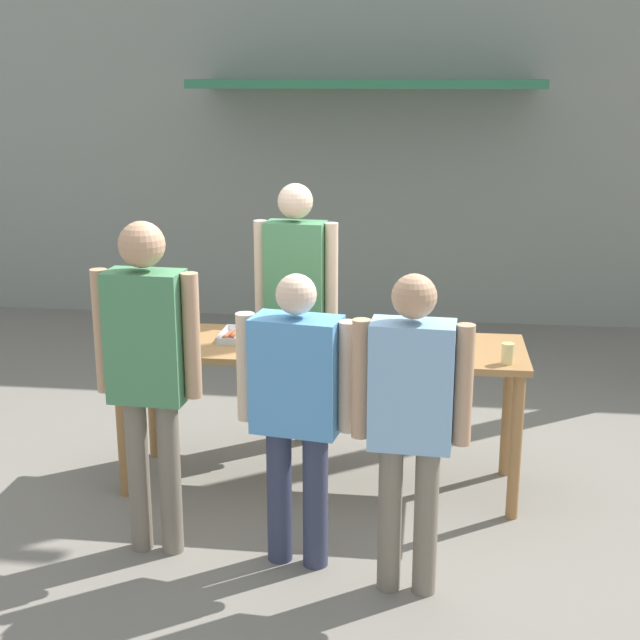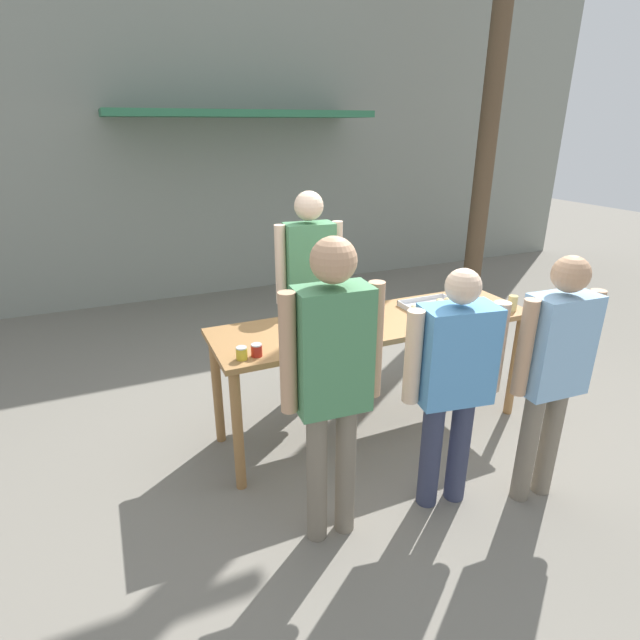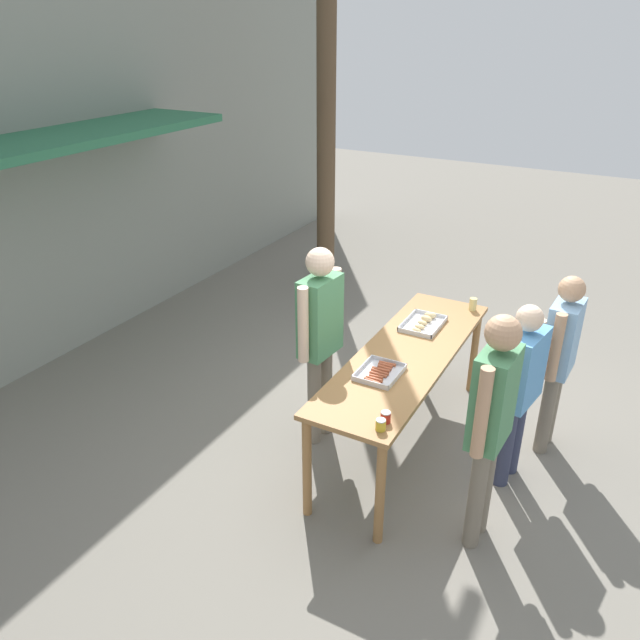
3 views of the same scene
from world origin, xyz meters
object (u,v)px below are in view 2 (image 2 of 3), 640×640
person_server_behind_table (309,278)px  person_customer_waiting_in_line (453,374)px  food_tray_buns (434,305)px  person_customer_with_cup (554,363)px  person_customer_holding_hotdog (332,370)px  condiment_jar_mustard (242,353)px  utility_pole (503,7)px  food_tray_sausages (320,325)px  condiment_jar_ketchup (257,350)px  beer_cup (513,303)px

person_server_behind_table → person_customer_waiting_in_line: (0.25, -1.61, -0.17)m
food_tray_buns → person_customer_with_cup: person_customer_with_cup is taller
person_customer_holding_hotdog → person_customer_waiting_in_line: 0.79m
condiment_jar_mustard → person_customer_waiting_in_line: bearing=-32.2°
person_server_behind_table → utility_pole: bearing=32.3°
food_tray_sausages → food_tray_buns: size_ratio=0.85×
food_tray_buns → condiment_jar_ketchup: 1.58m
food_tray_sausages → utility_pole: size_ratio=0.05×
food_tray_buns → condiment_jar_mustard: 1.68m
utility_pole → food_tray_buns: bearing=-135.9°
condiment_jar_ketchup → person_customer_holding_hotdog: size_ratio=0.05×
condiment_jar_ketchup → person_customer_waiting_in_line: 1.21m
food_tray_sausages → person_customer_waiting_in_line: bearing=-66.6°
person_customer_with_cup → food_tray_buns: bearing=-86.2°
beer_cup → person_customer_with_cup: (-0.51, -0.88, -0.02)m
beer_cup → person_customer_with_cup: 1.02m
person_customer_waiting_in_line → utility_pole: utility_pole is taller
beer_cup → utility_pole: bearing=54.8°
beer_cup → utility_pole: (1.79, 2.54, 2.56)m
condiment_jar_ketchup → person_customer_with_cup: 1.80m
beer_cup → utility_pole: 4.03m
person_customer_with_cup → utility_pole: bearing=-120.7°
food_tray_buns → beer_cup: bearing=-29.5°
food_tray_buns → person_customer_waiting_in_line: 1.13m
beer_cup → person_customer_waiting_in_line: person_customer_waiting_in_line is taller
beer_cup → condiment_jar_mustard: bearing=-180.0°
person_customer_waiting_in_line → food_tray_sausages: bearing=-57.3°
beer_cup → person_customer_holding_hotdog: person_customer_holding_hotdog is taller
food_tray_sausages → person_customer_holding_hotdog: person_customer_holding_hotdog is taller
person_customer_holding_hotdog → person_customer_with_cup: bearing=173.9°
food_tray_sausages → condiment_jar_mustard: size_ratio=4.68×
person_server_behind_table → utility_pole: utility_pole is taller
food_tray_sausages → food_tray_buns: bearing=-0.0°
condiment_jar_ketchup → person_customer_waiting_in_line: size_ratio=0.05×
condiment_jar_ketchup → utility_pole: bearing=33.2°
person_server_behind_table → beer_cup: bearing=-29.7°
person_customer_with_cup → beer_cup: bearing=-117.0°
person_customer_waiting_in_line → utility_pole: 5.06m
beer_cup → person_server_behind_table: bearing=145.4°
beer_cup → person_customer_holding_hotdog: size_ratio=0.07×
beer_cup → person_customer_with_cup: size_ratio=0.07×
food_tray_sausages → person_server_behind_table: size_ratio=0.21×
food_tray_sausages → person_customer_with_cup: size_ratio=0.24×
beer_cup → person_customer_holding_hotdog: bearing=-160.7°
utility_pole → person_customer_holding_hotdog: bearing=-138.8°
condiment_jar_mustard → utility_pole: size_ratio=0.01×
person_server_behind_table → person_customer_with_cup: person_server_behind_table is taller
condiment_jar_mustard → person_server_behind_table: size_ratio=0.05×
food_tray_sausages → person_customer_holding_hotdog: 1.02m
person_customer_waiting_in_line → beer_cup: bearing=-138.6°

